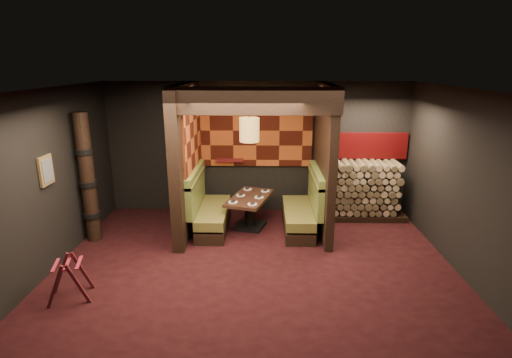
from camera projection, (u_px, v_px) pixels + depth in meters
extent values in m
cube|color=black|center=(254.00, 270.00, 6.45)|extent=(6.50, 5.50, 0.02)
cube|color=black|center=(254.00, 89.00, 5.64)|extent=(6.50, 5.50, 0.02)
cube|color=black|center=(257.00, 148.00, 8.69)|extent=(6.50, 0.02, 2.85)
cube|color=black|center=(246.00, 282.00, 3.40)|extent=(6.50, 0.02, 2.85)
cube|color=black|center=(42.00, 184.00, 6.11)|extent=(0.02, 5.50, 2.85)
cube|color=black|center=(471.00, 187.00, 5.98)|extent=(0.02, 5.50, 2.85)
cube|color=black|center=(186.00, 160.00, 7.65)|extent=(0.20, 2.20, 2.85)
cube|color=black|center=(324.00, 160.00, 7.65)|extent=(0.15, 2.10, 2.85)
cube|color=black|center=(254.00, 101.00, 6.38)|extent=(2.85, 0.18, 0.44)
cube|color=#AF4A1D|center=(256.00, 130.00, 8.53)|extent=(2.40, 0.06, 1.55)
cube|color=#AF4A1D|center=(193.00, 136.00, 7.70)|extent=(0.04, 1.85, 1.45)
cube|color=#5B1517|center=(230.00, 160.00, 8.67)|extent=(0.60, 0.12, 0.07)
cube|color=black|center=(214.00, 223.00, 8.01)|extent=(0.55, 1.60, 0.22)
cube|color=brown|center=(214.00, 212.00, 7.94)|extent=(0.55, 1.60, 0.18)
cube|color=olive|center=(196.00, 193.00, 7.84)|extent=(0.12, 1.60, 0.78)
cube|color=brown|center=(195.00, 176.00, 7.74)|extent=(0.15, 1.60, 0.06)
cube|color=black|center=(298.00, 224.00, 7.98)|extent=(0.55, 1.60, 0.22)
cube|color=brown|center=(298.00, 212.00, 7.91)|extent=(0.55, 1.60, 0.18)
cube|color=olive|center=(316.00, 194.00, 7.79)|extent=(0.12, 1.60, 0.78)
cube|color=brown|center=(316.00, 177.00, 7.69)|extent=(0.15, 1.60, 0.06)
cube|color=black|center=(250.00, 226.00, 8.11)|extent=(0.68, 0.68, 0.06)
cylinder|color=black|center=(250.00, 213.00, 8.03)|extent=(0.20, 0.20, 0.60)
cube|color=#3D2518|center=(250.00, 198.00, 7.94)|extent=(1.00, 1.38, 0.06)
cylinder|color=white|center=(233.00, 202.00, 7.60)|extent=(0.18, 0.18, 0.01)
cube|color=black|center=(233.00, 201.00, 7.60)|extent=(0.10, 0.13, 0.02)
cylinder|color=white|center=(252.00, 204.00, 7.49)|extent=(0.18, 0.18, 0.01)
cube|color=black|center=(252.00, 203.00, 7.48)|extent=(0.10, 0.13, 0.02)
cylinder|color=white|center=(241.00, 195.00, 7.99)|extent=(0.18, 0.18, 0.01)
cube|color=black|center=(241.00, 195.00, 7.98)|extent=(0.10, 0.13, 0.02)
cylinder|color=white|center=(259.00, 197.00, 7.87)|extent=(0.18, 0.18, 0.01)
cube|color=black|center=(259.00, 196.00, 7.87)|extent=(0.10, 0.13, 0.02)
cylinder|color=white|center=(247.00, 189.00, 8.38)|extent=(0.18, 0.18, 0.01)
cube|color=black|center=(247.00, 188.00, 8.37)|extent=(0.10, 0.13, 0.02)
cylinder|color=white|center=(265.00, 191.00, 8.26)|extent=(0.18, 0.18, 0.01)
cube|color=black|center=(265.00, 190.00, 8.26)|extent=(0.10, 0.13, 0.02)
cylinder|color=#A77D39|center=(249.00, 130.00, 7.51)|extent=(0.38, 0.38, 0.45)
sphere|color=#FFC672|center=(249.00, 130.00, 7.51)|extent=(0.18, 0.18, 0.18)
cylinder|color=black|center=(249.00, 101.00, 7.36)|extent=(0.02, 0.02, 0.62)
cube|color=olive|center=(46.00, 170.00, 6.15)|extent=(0.04, 0.36, 0.46)
cube|color=#3F3F3F|center=(47.00, 170.00, 6.15)|extent=(0.01, 0.27, 0.36)
cube|color=#441215|center=(55.00, 288.00, 5.40)|extent=(0.29, 0.11, 0.65)
cube|color=#441215|center=(79.00, 285.00, 5.47)|extent=(0.29, 0.11, 0.65)
cube|color=#441215|center=(61.00, 274.00, 5.76)|extent=(0.29, 0.11, 0.65)
cube|color=#441215|center=(83.00, 271.00, 5.83)|extent=(0.29, 0.11, 0.65)
cube|color=maroon|center=(55.00, 265.00, 5.51)|extent=(0.15, 0.40, 0.01)
cube|color=maroon|center=(67.00, 264.00, 5.55)|extent=(0.15, 0.40, 0.01)
cube|color=maroon|center=(79.00, 263.00, 5.58)|extent=(0.15, 0.40, 0.01)
cylinder|color=black|center=(88.00, 178.00, 7.22)|extent=(0.26, 0.26, 2.40)
cylinder|color=black|center=(92.00, 215.00, 7.42)|extent=(0.31, 0.31, 0.09)
cylinder|color=black|center=(88.00, 184.00, 7.25)|extent=(0.31, 0.31, 0.09)
cylinder|color=black|center=(84.00, 151.00, 7.08)|extent=(0.31, 0.31, 0.09)
cube|color=black|center=(362.00, 214.00, 8.64)|extent=(1.73, 0.70, 0.12)
cube|color=#756544|center=(365.00, 187.00, 8.46)|extent=(1.73, 0.70, 1.10)
cube|color=maroon|center=(364.00, 146.00, 8.55)|extent=(1.83, 0.10, 0.56)
cube|color=black|center=(327.00, 157.00, 7.89)|extent=(0.08, 0.08, 2.85)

